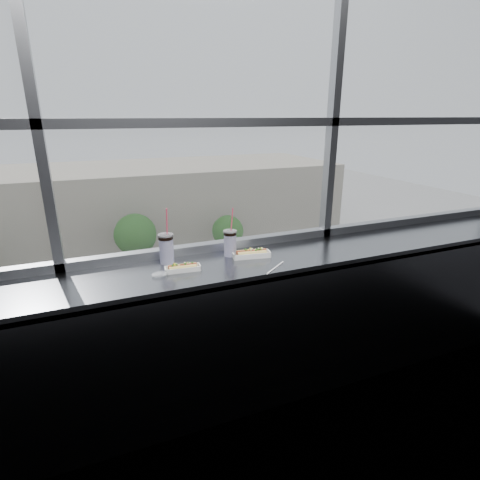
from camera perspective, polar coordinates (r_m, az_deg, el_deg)
name	(u,v)px	position (r m, az deg, el deg)	size (l,w,h in m)	color
wall_back_lower	(211,316)	(3.00, -4.39, -11.51)	(6.00, 6.00, 0.00)	black
window_glass	(204,74)	(2.63, -5.55, 23.93)	(6.00, 6.00, 0.00)	silver
window_mullions	(205,73)	(2.61, -5.41, 23.98)	(6.00, 0.08, 2.40)	gray
counter	(222,268)	(2.53, -2.76, -4.22)	(6.00, 0.55, 0.06)	slate
counter_fascia	(236,354)	(2.58, -0.60, -17.02)	(6.00, 0.04, 1.04)	slate
hotdog_tray_left	(183,268)	(2.42, -8.72, -4.20)	(0.23, 0.09, 0.06)	white
hotdog_tray_right	(251,254)	(2.62, 1.75, -2.09)	(0.27, 0.13, 0.06)	white
soda_cup_left	(166,247)	(2.54, -11.17, -1.08)	(0.10, 0.10, 0.38)	white
soda_cup_right	(230,242)	(2.63, -1.52, -0.28)	(0.10, 0.10, 0.35)	white
loose_straw	(275,268)	(2.45, 5.40, -4.21)	(0.01, 0.01, 0.24)	white
wrapper	(160,274)	(2.38, -12.12, -5.11)	(0.10, 0.07, 0.03)	silver
plaza_ground	(102,230)	(47.80, -20.30, 1.49)	(120.00, 120.00, 0.00)	gray
street_asphalt	(120,327)	(25.99, -17.77, -12.53)	(80.00, 10.00, 0.06)	black
far_sidewalk	(111,279)	(33.16, -19.02, -5.70)	(80.00, 6.00, 0.04)	gray
far_building	(100,207)	(41.49, -20.55, 4.73)	(50.00, 14.00, 8.00)	#A29886
car_near_e	(353,299)	(27.22, 16.90, -8.62)	(5.68, 2.37, 1.89)	#2D38B9
car_far_b	(120,285)	(29.04, -17.79, -6.53)	(6.81, 2.84, 2.27)	#BB4031
car_near_c	(117,350)	(22.06, -18.28, -15.62)	(5.70, 2.37, 1.90)	#A10B1B
car_far_c	(242,266)	(31.03, 0.37, -4.00)	(6.65, 2.77, 2.22)	white
car_near_d	(255,319)	(23.60, 2.28, -11.96)	(6.17, 2.57, 2.06)	silver
pedestrian_a	(36,282)	(32.05, -28.67, -5.63)	(1.01, 0.76, 2.28)	#66605B
pedestrian_c	(163,262)	(32.69, -11.59, -3.25)	(0.98, 0.73, 2.20)	#66605B
pedestrian_b	(92,270)	(32.57, -21.59, -4.24)	(1.01, 0.76, 2.27)	#66605B
tree_center	(135,235)	(32.04, -15.65, 0.80)	(3.47, 3.47, 5.42)	#47382B
tree_right	(228,231)	(33.97, -1.89, 1.38)	(2.87, 2.87, 4.49)	#47382B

